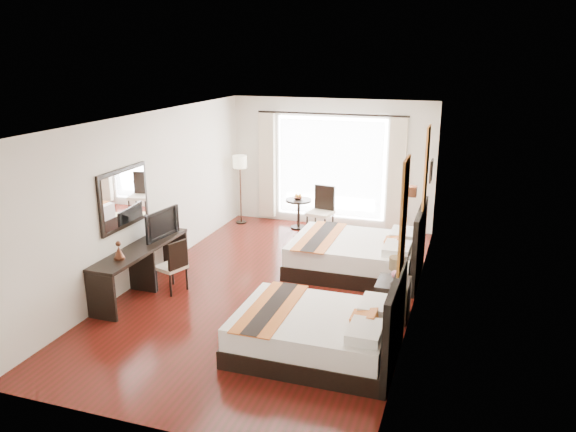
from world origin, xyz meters
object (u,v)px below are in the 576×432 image
(table_lamp, at_px, (397,265))
(fruit_bowl, at_px, (298,198))
(console_desk, at_px, (142,269))
(bed_far, at_px, (359,254))
(desk_chair, at_px, (172,275))
(nightstand, at_px, (393,299))
(vase, at_px, (394,286))
(side_table, at_px, (299,214))
(window_chair, at_px, (321,221))
(bed_near, at_px, (320,332))
(television, at_px, (159,223))
(floor_lamp, at_px, (240,166))

(table_lamp, xyz_separation_m, fruit_bowl, (-2.62, 3.52, -0.08))
(table_lamp, height_order, console_desk, table_lamp)
(bed_far, bearing_deg, desk_chair, -147.15)
(desk_chair, distance_m, fruit_bowl, 3.98)
(nightstand, xyz_separation_m, vase, (0.04, -0.18, 0.29))
(side_table, distance_m, window_chair, 0.66)
(bed_near, xyz_separation_m, nightstand, (0.73, 1.34, -0.03))
(bed_far, bearing_deg, vase, -64.07)
(window_chair, bearing_deg, bed_far, 43.38)
(fruit_bowl, bearing_deg, bed_far, -49.49)
(bed_near, relative_size, nightstand, 3.58)
(fruit_bowl, bearing_deg, vase, -55.52)
(side_table, bearing_deg, television, -111.69)
(television, bearing_deg, vase, -88.03)
(television, relative_size, floor_lamp, 0.54)
(bed_near, bearing_deg, nightstand, 61.39)
(console_desk, bearing_deg, side_table, 70.79)
(floor_lamp, xyz_separation_m, fruit_bowl, (1.34, 0.04, -0.63))
(table_lamp, distance_m, vase, 0.38)
(vase, distance_m, fruit_bowl, 4.66)
(desk_chair, bearing_deg, bed_near, 176.96)
(vase, distance_m, television, 4.05)
(table_lamp, distance_m, fruit_bowl, 4.39)
(desk_chair, bearing_deg, nightstand, -157.60)
(bed_far, relative_size, table_lamp, 5.85)
(bed_far, relative_size, vase, 16.84)
(console_desk, xyz_separation_m, television, (0.02, 0.55, 0.62))
(side_table, relative_size, fruit_bowl, 3.10)
(floor_lamp, bearing_deg, console_desk, -90.72)
(vase, bearing_deg, nightstand, 101.73)
(bed_near, xyz_separation_m, television, (-3.23, 1.54, 0.69))
(television, bearing_deg, bed_far, -59.16)
(window_chair, bearing_deg, desk_chair, -13.53)
(fruit_bowl, bearing_deg, console_desk, -109.09)
(nightstand, height_order, desk_chair, desk_chair)
(table_lamp, bearing_deg, desk_chair, -174.70)
(table_lamp, height_order, side_table, table_lamp)
(vase, height_order, floor_lamp, floor_lamp)
(floor_lamp, bearing_deg, vase, -43.72)
(fruit_bowl, bearing_deg, floor_lamp, -178.34)
(bed_near, bearing_deg, desk_chair, 157.70)
(vase, distance_m, side_table, 4.67)
(nightstand, height_order, television, television)
(bed_near, xyz_separation_m, window_chair, (-1.27, 4.70, 0.01))
(desk_chair, bearing_deg, television, -22.74)
(bed_far, height_order, table_lamp, bed_far)
(bed_far, relative_size, floor_lamp, 1.45)
(bed_far, xyz_separation_m, side_table, (-1.77, 2.10, 0.00))
(bed_near, bearing_deg, floor_lamp, 122.87)
(vase, xyz_separation_m, floor_lamp, (-3.98, 3.80, 0.74))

